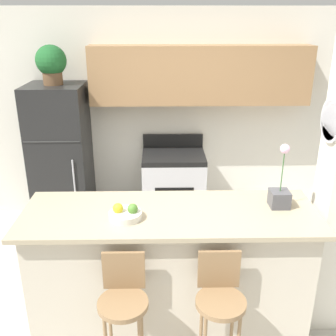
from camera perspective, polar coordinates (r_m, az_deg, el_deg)
The scene contains 11 objects.
ground_plane at distance 3.56m, azimuth 0.26°, elevation -22.18°, with size 14.00×14.00×0.00m, color beige.
wall_back at distance 4.79m, azimuth 1.47°, elevation 9.65°, with size 5.60×0.38×2.55m.
counter_bar at distance 3.21m, azimuth 0.28°, elevation -15.02°, with size 2.20×0.75×1.10m.
refrigerator at distance 4.80m, azimuth -15.22°, elevation 1.30°, with size 0.64×0.66×1.74m.
stove_range at distance 4.84m, azimuth 0.79°, elevation -2.94°, with size 0.74×0.61×1.07m.
bar_stool_left at distance 2.75m, azimuth -6.46°, elevation -19.16°, with size 0.33×0.33×1.01m.
bar_stool_right at distance 2.76m, azimuth 7.52°, elevation -18.95°, with size 0.33×0.33×1.01m.
potted_plant_on_fridge at distance 4.56m, azimuth -16.59°, elevation 14.40°, with size 0.33×0.33×0.42m.
orchid_vase at distance 3.07m, azimuth 15.93°, elevation -3.51°, with size 0.14×0.14×0.50m.
fruit_bowl at distance 2.83m, azimuth -6.20°, elevation -6.60°, with size 0.24×0.24×0.11m.
trash_bin at distance 4.78m, azimuth -8.67°, elevation -7.21°, with size 0.28×0.28×0.38m.
Camera 1 is at (-0.07, -2.58, 2.46)m, focal length 42.00 mm.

